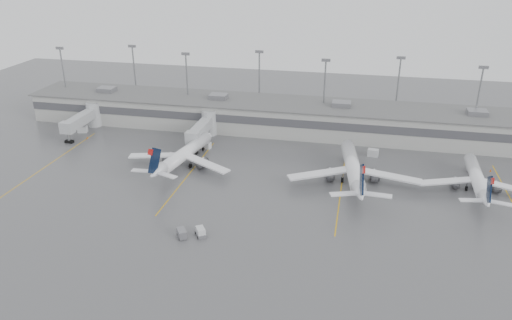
% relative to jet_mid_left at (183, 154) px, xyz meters
% --- Properties ---
extents(ground, '(260.00, 260.00, 0.00)m').
position_rel_jet_mid_left_xyz_m(ground, '(20.28, -28.15, -3.01)').
color(ground, '#555457').
rests_on(ground, ground).
extents(terminal, '(152.00, 17.00, 9.45)m').
position_rel_jet_mid_left_xyz_m(terminal, '(20.27, 29.83, 1.17)').
color(terminal, '#A6A6A1').
rests_on(terminal, ground).
extents(light_masts, '(142.40, 8.00, 20.60)m').
position_rel_jet_mid_left_xyz_m(light_masts, '(20.28, 35.60, 9.02)').
color(light_masts, gray).
rests_on(light_masts, ground).
extents(jet_bridge_left, '(4.00, 17.20, 7.00)m').
position_rel_jet_mid_left_xyz_m(jet_bridge_left, '(-35.22, 17.57, 0.86)').
color(jet_bridge_left, '#A3A6A9').
rests_on(jet_bridge_left, ground).
extents(jet_bridge_right, '(4.00, 17.20, 7.00)m').
position_rel_jet_mid_left_xyz_m(jet_bridge_right, '(-0.22, 17.57, 0.86)').
color(jet_bridge_right, '#A3A6A9').
rests_on(jet_bridge_right, ground).
extents(stand_markings, '(105.25, 40.00, 0.01)m').
position_rel_jet_mid_left_xyz_m(stand_markings, '(20.28, -4.15, -3.00)').
color(stand_markings, '#DDA30D').
rests_on(stand_markings, ground).
extents(jet_mid_left, '(26.33, 29.74, 9.67)m').
position_rel_jet_mid_left_xyz_m(jet_mid_left, '(0.00, 0.00, 0.00)').
color(jet_mid_left, white).
rests_on(jet_mid_left, ground).
extents(jet_mid_right, '(29.10, 32.83, 10.65)m').
position_rel_jet_mid_left_xyz_m(jet_mid_right, '(39.98, -0.20, 0.30)').
color(jet_mid_right, white).
rests_on(jet_mid_right, ground).
extents(jet_far_right, '(24.89, 27.92, 9.03)m').
position_rel_jet_mid_left_xyz_m(jet_far_right, '(66.25, 0.97, -0.20)').
color(jet_far_right, white).
rests_on(jet_far_right, ground).
extents(baggage_tug, '(2.72, 3.00, 1.65)m').
position_rel_jet_mid_left_xyz_m(baggage_tug, '(13.75, -29.09, -2.36)').
color(baggage_tug, silver).
rests_on(baggage_tug, ground).
extents(baggage_cart, '(2.56, 2.85, 1.60)m').
position_rel_jet_mid_left_xyz_m(baggage_cart, '(10.55, -30.29, -2.17)').
color(baggage_cart, slate).
rests_on(baggage_cart, ground).
extents(gse_uld_a, '(2.89, 2.26, 1.82)m').
position_rel_jet_mid_left_xyz_m(gse_uld_a, '(-35.93, 16.02, -2.10)').
color(gse_uld_a, silver).
rests_on(gse_uld_a, ground).
extents(gse_uld_b, '(2.63, 2.06, 1.65)m').
position_rel_jet_mid_left_xyz_m(gse_uld_b, '(1.94, 11.87, -2.18)').
color(gse_uld_b, silver).
rests_on(gse_uld_b, ground).
extents(gse_uld_c, '(2.82, 2.08, 1.84)m').
position_rel_jet_mid_left_xyz_m(gse_uld_c, '(44.49, 15.67, -2.08)').
color(gse_uld_c, silver).
rests_on(gse_uld_c, ground).
extents(gse_loader, '(3.08, 4.03, 2.23)m').
position_rel_jet_mid_left_xyz_m(gse_loader, '(-1.99, 16.15, -1.89)').
color(gse_loader, slate).
rests_on(gse_loader, ground).
extents(cone_a, '(0.44, 0.44, 0.69)m').
position_rel_jet_mid_left_xyz_m(cone_a, '(-32.10, 11.65, -2.66)').
color(cone_a, '#DC5704').
rests_on(cone_a, ground).
extents(cone_b, '(0.41, 0.41, 0.65)m').
position_rel_jet_mid_left_xyz_m(cone_b, '(1.49, 10.60, -2.68)').
color(cone_b, '#DC5704').
rests_on(cone_b, ground).
extents(cone_c, '(0.38, 0.38, 0.60)m').
position_rel_jet_mid_left_xyz_m(cone_c, '(37.80, 9.98, -2.70)').
color(cone_c, '#DC5704').
rests_on(cone_c, ground).
extents(cone_d, '(0.42, 0.42, 0.66)m').
position_rel_jet_mid_left_xyz_m(cone_d, '(71.53, 12.06, -2.67)').
color(cone_d, '#DC5704').
rests_on(cone_d, ground).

